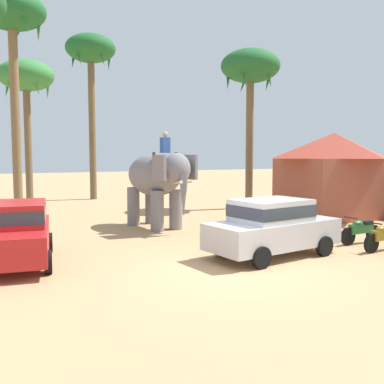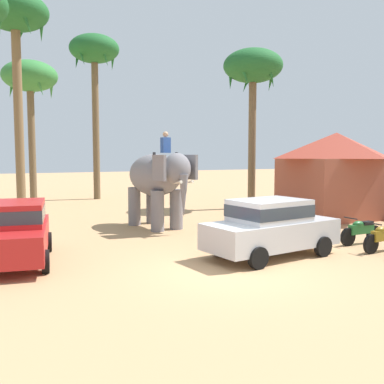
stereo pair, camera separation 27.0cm
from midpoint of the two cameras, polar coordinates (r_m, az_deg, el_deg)
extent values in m
plane|color=tan|center=(11.55, 4.43, -10.19)|extent=(120.00, 120.00, 0.00)
cube|color=#B7BABF|center=(13.11, 9.97, -5.36)|extent=(4.33, 2.37, 0.76)
cube|color=#B7BABF|center=(12.93, 9.70, -2.36)|extent=(2.33, 1.89, 0.64)
cube|color=#2D3842|center=(12.93, 9.70, -2.36)|extent=(2.36, 1.92, 0.35)
cylinder|color=black|center=(14.65, 11.19, -5.78)|extent=(0.62, 0.28, 0.60)
cylinder|color=black|center=(13.54, 16.36, -6.80)|extent=(0.62, 0.28, 0.60)
cylinder|color=black|center=(12.99, 3.24, -7.09)|extent=(0.62, 0.28, 0.60)
cylinder|color=black|center=(11.73, 8.37, -8.49)|extent=(0.62, 0.28, 0.60)
cube|color=red|center=(12.99, -22.58, -5.77)|extent=(2.19, 4.28, 0.76)
cube|color=red|center=(12.98, -22.65, -2.66)|extent=(1.81, 2.28, 0.64)
cube|color=#2D3842|center=(12.98, -22.65, -2.66)|extent=(1.83, 2.30, 0.35)
cylinder|color=black|center=(11.78, -18.90, -8.65)|extent=(0.25, 0.62, 0.60)
cylinder|color=black|center=(14.26, -18.66, -6.26)|extent=(0.25, 0.62, 0.60)
ellipsoid|color=slate|center=(17.88, -5.45, 2.23)|extent=(2.23, 3.37, 1.70)
cylinder|color=slate|center=(17.46, -2.58, -2.28)|extent=(0.52, 0.52, 1.60)
cylinder|color=slate|center=(16.98, -5.03, -2.50)|extent=(0.52, 0.52, 1.60)
cylinder|color=slate|center=(19.01, -5.76, -1.69)|extent=(0.52, 0.52, 1.60)
cylinder|color=slate|center=(18.57, -8.08, -1.88)|extent=(0.52, 0.52, 1.60)
ellipsoid|color=slate|center=(16.50, -2.49, 3.04)|extent=(1.29, 1.21, 1.20)
cube|color=slate|center=(17.00, -0.68, 3.28)|extent=(0.29, 0.81, 0.96)
cube|color=slate|center=(16.19, -4.80, 3.17)|extent=(0.29, 0.81, 0.96)
cone|color=slate|center=(16.20, -1.58, -0.54)|extent=(0.43, 0.43, 1.60)
cone|color=beige|center=(16.35, -0.94, 1.27)|extent=(0.24, 0.58, 0.21)
cone|color=beige|center=(16.05, -2.44, 1.20)|extent=(0.24, 0.58, 0.21)
cube|color=#2D519E|center=(17.14, -3.98, 6.13)|extent=(0.38, 0.31, 0.60)
sphere|color=tan|center=(17.15, -3.99, 7.53)|extent=(0.22, 0.22, 0.22)
cylinder|color=#333338|center=(17.43, -2.54, 4.31)|extent=(0.12, 0.12, 0.55)
cylinder|color=#333338|center=(16.86, -5.46, 4.27)|extent=(0.12, 0.12, 0.55)
cylinder|color=black|center=(14.38, 21.90, -6.27)|extent=(0.61, 0.17, 0.60)
cube|color=olive|center=(14.82, 23.34, -5.12)|extent=(1.04, 0.31, 0.32)
ellipsoid|color=olive|center=(14.67, 23.02, -4.50)|extent=(0.46, 0.29, 0.20)
cylinder|color=black|center=(14.35, 22.20, -3.79)|extent=(0.10, 0.55, 0.04)
cylinder|color=black|center=(15.30, 19.24, -5.51)|extent=(0.61, 0.14, 0.60)
cylinder|color=black|center=(16.19, 22.13, -5.03)|extent=(0.61, 0.14, 0.60)
cube|color=#23662D|center=(15.70, 20.75, -4.48)|extent=(1.03, 0.26, 0.32)
ellipsoid|color=#23662D|center=(15.56, 20.40, -3.88)|extent=(0.45, 0.27, 0.20)
cube|color=black|center=(15.86, 21.36, -3.74)|extent=(0.45, 0.25, 0.12)
cylinder|color=black|center=(15.26, 19.53, -3.19)|extent=(0.07, 0.55, 0.04)
cylinder|color=brown|center=(23.35, -22.38, 9.10)|extent=(0.44, 0.44, 9.64)
ellipsoid|color=#1E5B28|center=(24.25, -22.81, 21.01)|extent=(3.20, 3.20, 1.80)
cone|color=#1E5B28|center=(24.20, -19.75, 19.92)|extent=(0.40, 0.92, 1.64)
cone|color=#1E5B28|center=(25.24, -21.97, 19.21)|extent=(0.91, 0.57, 1.67)
cone|color=#1E5B28|center=(23.04, -21.68, 20.64)|extent=(0.91, 0.57, 1.67)
cylinder|color=brown|center=(24.23, 7.21, 6.78)|extent=(0.41, 0.41, 7.53)
ellipsoid|color=#1E5B28|center=(24.67, 7.32, 16.03)|extent=(3.20, 3.20, 1.80)
cone|color=#1E5B28|center=(25.22, 9.70, 14.60)|extent=(0.40, 0.92, 1.64)
cone|color=#1E5B28|center=(25.73, 6.64, 14.45)|extent=(0.91, 0.57, 1.67)
cone|color=#1E5B28|center=(24.69, 4.43, 14.86)|extent=(0.73, 0.83, 1.69)
cone|color=#1E5B28|center=(23.49, 6.16, 15.35)|extent=(0.73, 0.83, 1.69)
cone|color=#1E5B28|center=(23.83, 9.59, 15.16)|extent=(0.91, 0.57, 1.67)
cylinder|color=brown|center=(29.55, -13.17, 8.35)|extent=(0.43, 0.43, 9.56)
ellipsoid|color=#1E5B28|center=(30.25, -13.37, 17.81)|extent=(3.20, 3.20, 1.80)
cone|color=#1E5B28|center=(30.40, -11.03, 16.82)|extent=(0.40, 0.92, 1.64)
cone|color=#1E5B28|center=(31.31, -13.08, 16.44)|extent=(0.91, 0.57, 1.67)
cone|color=#1E5B28|center=(30.65, -15.48, 16.64)|extent=(0.73, 0.83, 1.69)
cone|color=#1E5B28|center=(29.29, -15.02, 17.20)|extent=(0.73, 0.83, 1.69)
cone|color=#1E5B28|center=(29.13, -12.14, 17.32)|extent=(0.91, 0.57, 1.67)
cylinder|color=brown|center=(27.74, -20.89, 6.09)|extent=(0.41, 0.41, 7.36)
ellipsoid|color=#337A38|center=(28.10, -21.15, 14.02)|extent=(3.20, 3.20, 1.80)
cone|color=#337A38|center=(28.13, -18.61, 13.06)|extent=(0.40, 0.92, 1.64)
cone|color=#337A38|center=(29.18, -20.51, 12.70)|extent=(0.91, 0.57, 1.67)
cone|color=#337A38|center=(28.68, -23.19, 12.76)|extent=(0.73, 0.83, 1.69)
cone|color=#337A38|center=(27.28, -23.11, 13.17)|extent=(0.73, 0.83, 1.69)
cone|color=#337A38|center=(26.93, -20.15, 13.38)|extent=(0.91, 0.57, 1.67)
cube|color=#994C38|center=(21.76, 17.58, 0.54)|extent=(4.40, 3.60, 2.80)
pyramid|color=#9E3828|center=(21.70, 17.72, 5.81)|extent=(5.00, 4.20, 1.20)
camera|label=1|loc=(0.14, -90.48, -0.04)|focal=40.82mm
camera|label=2|loc=(0.14, 89.52, 0.04)|focal=40.82mm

